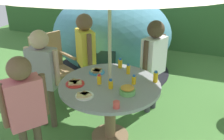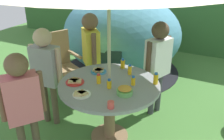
{
  "view_description": "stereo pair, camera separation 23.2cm",
  "coord_description": "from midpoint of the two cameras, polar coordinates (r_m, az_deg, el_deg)",
  "views": [
    {
      "loc": [
        0.9,
        -2.24,
        2.01
      ],
      "look_at": [
        -0.01,
        0.08,
        0.86
      ],
      "focal_mm": 39.98,
      "sensor_mm": 36.0,
      "label": 1
    },
    {
      "loc": [
        1.11,
        -2.14,
        2.01
      ],
      "look_at": [
        -0.01,
        0.08,
        0.86
      ],
      "focal_mm": 39.98,
      "sensor_mm": 36.0,
      "label": 2
    }
  ],
  "objects": [
    {
      "name": "child_in_yellow_shirt",
      "position": [
        3.48,
        -8.0,
        4.94
      ],
      "size": [
        0.37,
        0.38,
        1.32
      ],
      "rotation": [
        0.0,
        0.0,
        -0.81
      ],
      "color": "#3F3F47",
      "rests_on": "ground_plane"
    },
    {
      "name": "hedge_backdrop",
      "position": [
        6.03,
        11.78,
        14.26
      ],
      "size": [
        9.0,
        0.7,
        1.91
      ],
      "primitive_type": "cube",
      "color": "#33602D",
      "rests_on": "ground_plane"
    },
    {
      "name": "child_in_pink_shirt",
      "position": [
        2.44,
        -21.93,
        -7.07
      ],
      "size": [
        0.33,
        0.37,
        1.24
      ],
      "rotation": [
        0.0,
        0.0,
        0.94
      ],
      "color": "brown",
      "rests_on": "ground_plane"
    },
    {
      "name": "plate_far_left",
      "position": [
        2.51,
        -9.03,
        -5.78
      ],
      "size": [
        0.18,
        0.18,
        0.03
      ],
      "color": "white",
      "rests_on": "garden_table"
    },
    {
      "name": "juice_bottle_far_right",
      "position": [
        2.76,
        7.58,
        -1.62
      ],
      "size": [
        0.05,
        0.05,
        0.13
      ],
      "color": "yellow",
      "rests_on": "garden_table"
    },
    {
      "name": "cup_near",
      "position": [
        2.3,
        -1.91,
        -8.01
      ],
      "size": [
        0.06,
        0.06,
        0.07
      ],
      "primitive_type": "cylinder",
      "color": "#E04C47",
      "rests_on": "garden_table"
    },
    {
      "name": "juice_bottle_center_front",
      "position": [
        3.09,
        -0.27,
        1.5
      ],
      "size": [
        0.05,
        0.05,
        0.12
      ],
      "color": "yellow",
      "rests_on": "garden_table"
    },
    {
      "name": "dome_tent",
      "position": [
        4.55,
        -1.6,
        8.21
      ],
      "size": [
        2.4,
        2.4,
        1.43
      ],
      "rotation": [
        0.0,
        0.0,
        0.11
      ],
      "color": "teal",
      "rests_on": "ground_plane"
    },
    {
      "name": "juice_bottle_mid_left",
      "position": [
        2.71,
        -5.39,
        -2.21
      ],
      "size": [
        0.05,
        0.05,
        0.11
      ],
      "color": "yellow",
      "rests_on": "garden_table"
    },
    {
      "name": "juice_bottle_near_right",
      "position": [
        2.7,
        2.57,
        -2.31
      ],
      "size": [
        0.05,
        0.05,
        0.11
      ],
      "color": "yellow",
      "rests_on": "garden_table"
    },
    {
      "name": "snack_bowl",
      "position": [
        2.52,
        0.91,
        -4.67
      ],
      "size": [
        0.16,
        0.16,
        0.09
      ],
      "color": "#66B259",
      "rests_on": "garden_table"
    },
    {
      "name": "child_in_white_shirt",
      "position": [
        3.25,
        7.56,
        3.18
      ],
      "size": [
        0.3,
        0.41,
        1.28
      ],
      "rotation": [
        0.0,
        0.0,
        -1.96
      ],
      "color": "#3F3F47",
      "rests_on": "ground_plane"
    },
    {
      "name": "wooden_chair",
      "position": [
        3.79,
        -15.42,
        1.28
      ],
      "size": [
        0.6,
        0.63,
        0.99
      ],
      "rotation": [
        0.0,
        0.0,
        1.11
      ],
      "color": "tan",
      "rests_on": "ground_plane"
    },
    {
      "name": "garden_table",
      "position": [
        2.8,
        -2.86,
        -5.97
      ],
      "size": [
        1.11,
        1.11,
        0.73
      ],
      "color": "brown",
      "rests_on": "ground_plane"
    },
    {
      "name": "juice_bottle_mid_right",
      "position": [
        2.62,
        -2.84,
        -3.28
      ],
      "size": [
        0.05,
        0.05,
        0.11
      ],
      "color": "yellow",
      "rests_on": "garden_table"
    },
    {
      "name": "juice_bottle_near_left",
      "position": [
        2.93,
        1.49,
        0.15
      ],
      "size": [
        0.04,
        0.04,
        0.12
      ],
      "color": "yellow",
      "rests_on": "garden_table"
    },
    {
      "name": "plate_front_edge",
      "position": [
        2.75,
        -10.88,
        -3.0
      ],
      "size": [
        0.2,
        0.2,
        0.03
      ],
      "color": "red",
      "rests_on": "garden_table"
    },
    {
      "name": "child_in_grey_shirt",
      "position": [
        3.04,
        -17.71,
        0.34
      ],
      "size": [
        0.43,
        0.22,
        1.27
      ],
      "rotation": [
        0.0,
        0.0,
        0.08
      ],
      "color": "brown",
      "rests_on": "ground_plane"
    },
    {
      "name": "plate_center_back",
      "position": [
        2.99,
        -5.73,
        -0.36
      ],
      "size": [
        0.19,
        0.19,
        0.03
      ],
      "color": "#338CD8",
      "rests_on": "garden_table"
    },
    {
      "name": "ground_plane",
      "position": [
        3.14,
        -2.63,
        -15.18
      ],
      "size": [
        10.0,
        10.0,
        0.02
      ],
      "primitive_type": "cube",
      "color": "#477A38"
    }
  ]
}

